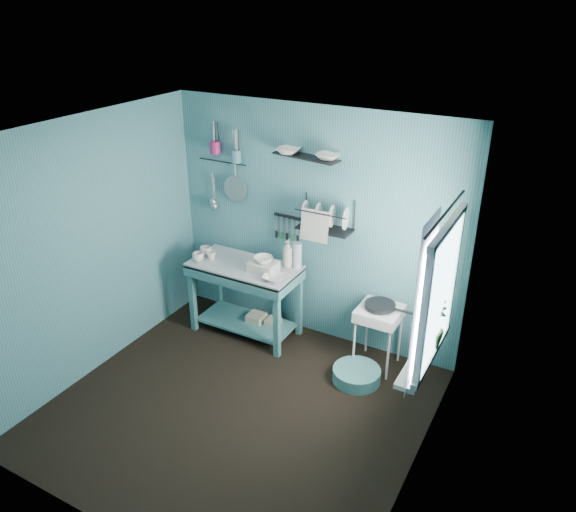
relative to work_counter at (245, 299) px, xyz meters
The scene contains 36 objects.
floor 1.35m from the work_counter, 60.71° to the right, with size 3.20×3.20×0.00m, color black.
ceiling 2.45m from the work_counter, 60.71° to the right, with size 3.20×3.20×0.00m, color silver.
wall_back 1.11m from the work_counter, 31.44° to the left, with size 3.20×3.20×0.00m, color #3B7079.
wall_front 2.82m from the work_counter, 76.54° to the right, with size 3.20×3.20×0.00m, color #3B7079.
wall_left 1.70m from the work_counter, 131.07° to the right, with size 3.00×3.00×0.00m, color #3B7079.
wall_right 2.63m from the work_counter, 26.64° to the right, with size 3.00×3.00×0.00m, color #3B7079.
work_counter is the anchor object (origin of this frame).
mug_left 0.69m from the work_counter, 161.57° to the right, with size 0.12×0.12×0.10m, color silver.
mug_mid 0.60m from the work_counter, behind, with size 0.10×0.10×0.09m, color silver.
mug_right 0.68m from the work_counter, behind, with size 0.12×0.12×0.10m, color silver.
wash_tub 0.53m from the work_counter, ahead, with size 0.28×0.22×0.10m, color beige.
tub_bowl 0.60m from the work_counter, ahead, with size 0.20×0.20×0.06m, color silver.
soap_bottle 0.73m from the work_counter, 25.46° to the left, with size 0.12×0.12×0.30m, color beige.
water_bottle 0.79m from the work_counter, 22.93° to the left, with size 0.09×0.09×0.28m, color silver.
counter_bowl 0.65m from the work_counter, 18.43° to the right, with size 0.22×0.22×0.05m, color silver.
hotplate_stand 1.49m from the work_counter, ahead, with size 0.41×0.41×0.66m, color silver.
frying_pan 1.52m from the work_counter, ahead, with size 0.30×0.30×0.04m, color black.
knife_strip 1.02m from the work_counter, 47.06° to the left, with size 0.32×0.02×0.03m, color black.
dish_rack 1.35m from the work_counter, 17.39° to the left, with size 0.55×0.24×0.32m, color black.
upper_shelf 1.72m from the work_counter, 26.35° to the left, with size 0.70×0.18×0.01m, color black.
shelf_bowl_left 1.69m from the work_counter, 36.65° to the left, with size 0.23×0.23×0.06m, color silver.
shelf_bowl_right 1.85m from the work_counter, 19.32° to the left, with size 0.23×0.23×0.06m, color silver.
utensil_cup_magenta 1.66m from the work_counter, 149.42° to the left, with size 0.11×0.11×0.13m, color #A31E61.
utensil_cup_teal 1.54m from the work_counter, 129.83° to the left, with size 0.11×0.11×0.13m, color #3C727E.
colander 1.20m from the work_counter, 132.12° to the left, with size 0.28×0.28×0.03m, color #989A9F.
ladle_outer 1.29m from the work_counter, 150.36° to the left, with size 0.01×0.01×0.30m, color #989A9F.
ladle_inner 1.24m from the work_counter, 149.67° to the left, with size 0.01×0.01×0.30m, color #989A9F.
hook_rail 1.50m from the work_counter, 142.79° to the left, with size 0.01×0.01×0.60m, color black.
window_glass 2.51m from the work_counter, 16.79° to the right, with size 1.10×1.10×0.00m, color white.
windowsill 2.26m from the work_counter, 17.42° to the right, with size 0.16×0.95×0.04m, color silver.
curtain 2.57m from the work_counter, 24.25° to the right, with size 1.35×1.35×0.00m, color silver.
curtain_rod 2.80m from the work_counter, 17.11° to the right, with size 0.02×0.02×1.05m, color black.
potted_plant 2.29m from the work_counter, 15.41° to the right, with size 0.26×0.26×0.47m, color #356629.
storage_tin_large 0.32m from the work_counter, 26.57° to the left, with size 0.18×0.18×0.22m, color tan.
storage_tin_small 0.44m from the work_counter, 14.93° to the left, with size 0.15×0.15×0.20m, color tan.
floor_basin 1.48m from the work_counter, ahead, with size 0.47×0.47×0.13m, color teal.
Camera 1 is at (2.34, -3.32, 3.47)m, focal length 35.00 mm.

